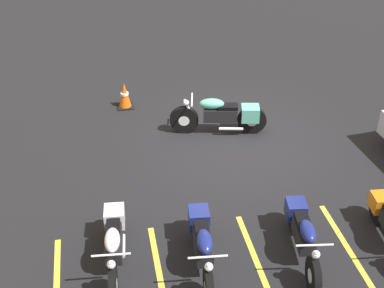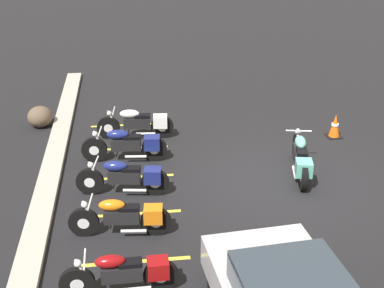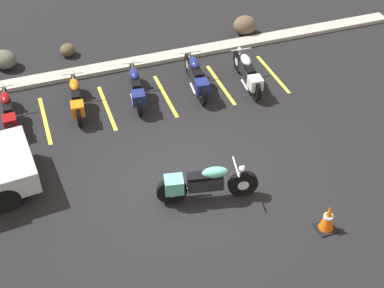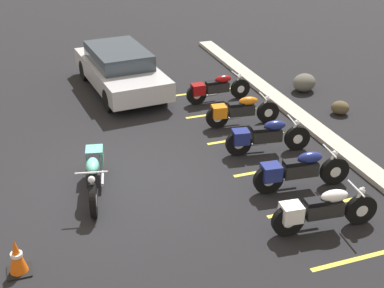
{
  "view_description": "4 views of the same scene",
  "coord_description": "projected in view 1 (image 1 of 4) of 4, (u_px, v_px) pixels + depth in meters",
  "views": [
    {
      "loc": [
        2.9,
        9.84,
        6.55
      ],
      "look_at": [
        1.2,
        0.99,
        0.73
      ],
      "focal_mm": 50.0,
      "sensor_mm": 36.0,
      "label": 1
    },
    {
      "loc": [
        -10.74,
        3.5,
        5.98
      ],
      "look_at": [
        0.07,
        2.12,
        1.03
      ],
      "focal_mm": 50.0,
      "sensor_mm": 36.0,
      "label": 2
    },
    {
      "loc": [
        -2.8,
        -8.16,
        8.54
      ],
      "look_at": [
        0.33,
        0.6,
        0.67
      ],
      "focal_mm": 50.0,
      "sensor_mm": 36.0,
      "label": 3
    },
    {
      "loc": [
        9.89,
        -1.73,
        6.04
      ],
      "look_at": [
        0.36,
        1.6,
        0.84
      ],
      "focal_mm": 50.0,
      "sensor_mm": 36.0,
      "label": 4
    }
  ],
  "objects": [
    {
      "name": "parked_bike_4",
      "position": [
        114.0,
        242.0,
        8.77
      ],
      "size": [
        0.6,
        2.11,
        0.83
      ],
      "rotation": [
        0.0,
        0.0,
        1.48
      ],
      "color": "black",
      "rests_on": "ground"
    },
    {
      "name": "traffic_cone",
      "position": [
        125.0,
        96.0,
        13.37
      ],
      "size": [
        0.4,
        0.4,
        0.67
      ],
      "color": "black",
      "rests_on": "ground"
    },
    {
      "name": "stall_line_2",
      "position": [
        345.0,
        244.0,
        9.36
      ],
      "size": [
        0.1,
        2.1,
        0.0
      ],
      "primitive_type": "cube",
      "color": "gold",
      "rests_on": "ground"
    },
    {
      "name": "parked_bike_3",
      "position": [
        203.0,
        243.0,
        8.73
      ],
      "size": [
        0.62,
        2.14,
        0.84
      ],
      "rotation": [
        0.0,
        0.0,
        1.47
      ],
      "color": "black",
      "rests_on": "ground"
    },
    {
      "name": "stall_line_4",
      "position": [
        158.0,
        270.0,
        8.84
      ],
      "size": [
        0.1,
        2.1,
        0.0
      ],
      "primitive_type": "cube",
      "color": "gold",
      "rests_on": "ground"
    },
    {
      "name": "motorcycle_teal_featured",
      "position": [
        223.0,
        115.0,
        12.24
      ],
      "size": [
        2.21,
        0.8,
        0.88
      ],
      "rotation": [
        0.0,
        0.0,
        -0.2
      ],
      "color": "black",
      "rests_on": "ground"
    },
    {
      "name": "stall_line_3",
      "position": [
        254.0,
        256.0,
        9.1
      ],
      "size": [
        0.1,
        2.1,
        0.0
      ],
      "primitive_type": "cube",
      "color": "gold",
      "rests_on": "ground"
    },
    {
      "name": "stall_line_5",
      "position": [
        57.0,
        284.0,
        8.58
      ],
      "size": [
        0.1,
        2.1,
        0.0
      ],
      "primitive_type": "cube",
      "color": "gold",
      "rests_on": "ground"
    },
    {
      "name": "ground",
      "position": [
        235.0,
        142.0,
        12.13
      ],
      "size": [
        60.0,
        60.0,
        0.0
      ],
      "primitive_type": "plane",
      "color": "black"
    },
    {
      "name": "parked_bike_2",
      "position": [
        303.0,
        233.0,
        8.95
      ],
      "size": [
        0.67,
        2.07,
        0.82
      ],
      "rotation": [
        0.0,
        0.0,
        1.42
      ],
      "color": "black",
      "rests_on": "ground"
    }
  ]
}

